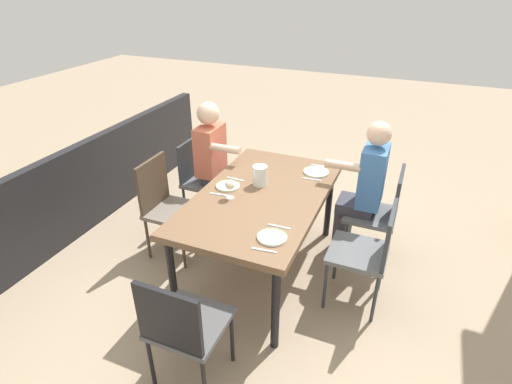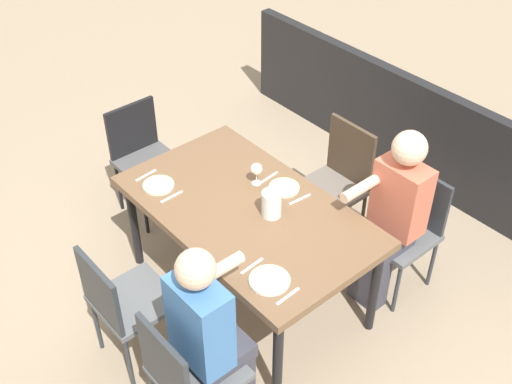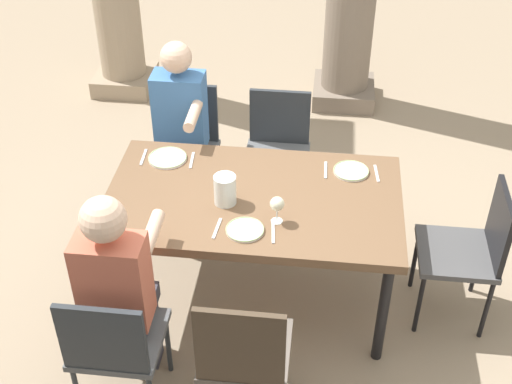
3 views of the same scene
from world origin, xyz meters
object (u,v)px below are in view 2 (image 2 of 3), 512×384
object	(u,v)px
plate_0	(270,280)
diner_woman_green	(392,214)
chair_west_north	(186,372)
water_pitcher	(272,205)
wine_glass_1	(256,169)
chair_mid_south	(338,177)
diner_man_white	(211,332)
chair_head_east	(143,153)
plate_2	(158,185)
chair_mid_north	(122,300)
plate_1	(284,188)
chair_west_south	(406,224)
dining_table	(247,216)

from	to	relation	value
plate_0	diner_woman_green	bearing A→B (deg)	-91.01
chair_west_north	water_pitcher	size ratio (longest dim) A/B	5.18
water_pitcher	wine_glass_1	bearing A→B (deg)	-24.20
chair_mid_south	diner_man_white	distance (m)	1.78
chair_mid_south	chair_head_east	world-z (taller)	chair_mid_south
diner_man_white	plate_2	world-z (taller)	diner_man_white
chair_mid_north	water_pitcher	bearing A→B (deg)	-101.99
plate_1	plate_2	bearing A→B (deg)	47.60
plate_1	chair_west_south	bearing A→B (deg)	-133.65
dining_table	chair_head_east	world-z (taller)	chair_head_east
diner_woman_green	plate_2	xyz separation A→B (m)	(1.13, 1.02, 0.08)
diner_woman_green	wine_glass_1	bearing A→B (deg)	35.00
diner_woman_green	diner_man_white	bearing A→B (deg)	90.00
plate_0	wine_glass_1	xyz separation A→B (m)	(0.71, -0.52, 0.11)
chair_mid_north	wine_glass_1	world-z (taller)	wine_glass_1
diner_woman_green	water_pitcher	distance (m)	0.79
chair_west_south	chair_mid_south	bearing A→B (deg)	-0.52
chair_west_north	chair_head_east	xyz separation A→B (m)	(1.84, -0.91, 0.01)
chair_west_north	plate_2	size ratio (longest dim) A/B	4.28
dining_table	chair_mid_south	world-z (taller)	chair_mid_south
water_pitcher	plate_2	bearing A→B (deg)	28.22
chair_west_north	diner_man_white	xyz separation A→B (m)	(0.00, -0.18, 0.19)
chair_mid_south	diner_man_white	bearing A→B (deg)	111.19
dining_table	diner_woman_green	distance (m)	0.93
dining_table	chair_west_north	size ratio (longest dim) A/B	1.86
diner_woman_green	plate_0	xyz separation A→B (m)	(0.02, 1.03, 0.08)
dining_table	plate_0	size ratio (longest dim) A/B	7.15
chair_west_south	water_pitcher	xyz separation A→B (m)	(0.44, 0.84, 0.35)
chair_west_south	diner_woman_green	xyz separation A→B (m)	(0.00, 0.19, 0.19)
chair_west_north	water_pitcher	bearing A→B (deg)	-66.23
chair_head_east	diner_man_white	size ratio (longest dim) A/B	0.68
chair_mid_north	chair_mid_south	xyz separation A→B (m)	(-0.00, -1.83, 0.00)
chair_west_north	plate_0	world-z (taller)	chair_west_north
dining_table	chair_west_south	world-z (taller)	chair_west_south
chair_west_south	chair_mid_south	xyz separation A→B (m)	(0.64, -0.01, 0.02)
chair_head_east	plate_0	bearing A→B (deg)	170.35
plate_1	chair_west_north	bearing A→B (deg)	115.19
plate_0	water_pitcher	world-z (taller)	water_pitcher
chair_west_north	chair_mid_north	bearing A→B (deg)	-0.36
chair_west_north	chair_mid_south	bearing A→B (deg)	-70.63
chair_head_east	wine_glass_1	world-z (taller)	wine_glass_1
plate_1	water_pitcher	bearing A→B (deg)	120.81
wine_glass_1	water_pitcher	bearing A→B (deg)	155.80
chair_head_east	plate_0	distance (m)	1.86
chair_mid_north	diner_woman_green	size ratio (longest dim) A/B	0.69
chair_west_north	chair_mid_south	world-z (taller)	chair_mid_south
diner_woman_green	chair_west_north	bearing A→B (deg)	90.10
chair_mid_north	plate_2	xyz separation A→B (m)	(0.49, -0.61, 0.26)
diner_woman_green	chair_mid_north	bearing A→B (deg)	68.55
chair_west_south	wine_glass_1	xyz separation A→B (m)	(0.74, 0.70, 0.38)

